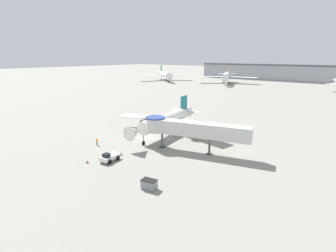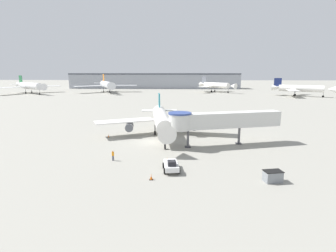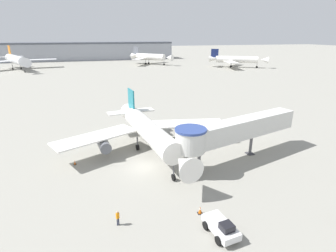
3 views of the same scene
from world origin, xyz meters
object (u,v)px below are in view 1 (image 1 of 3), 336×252
jet_bridge (188,128)px  service_container_gray (149,184)px  background_jet_green_tail (165,74)px  ground_crew_marshaller (97,141)px  traffic_cone_port_wing (132,127)px  pushback_tug_white (110,157)px  traffic_cone_apron_front (87,161)px  main_airplane (166,120)px  background_jet_orange_tail (226,76)px  traffic_cone_near_nose (121,153)px

jet_bridge → service_container_gray: bearing=-90.1°
background_jet_green_tail → ground_crew_marshaller: bearing=-107.2°
jet_bridge → traffic_cone_port_wing: jet_bridge is taller
pushback_tug_white → ground_crew_marshaller: size_ratio=2.55×
traffic_cone_apron_front → traffic_cone_port_wing: bearing=117.7°
service_container_gray → main_airplane: bearing=124.2°
background_jet_orange_tail → background_jet_green_tail: size_ratio=1.14×
traffic_cone_port_wing → background_jet_green_tail: bearing=126.0°
traffic_cone_port_wing → traffic_cone_apron_front: 24.44m
main_airplane → service_container_gray: bearing=-63.4°
traffic_cone_apron_front → background_jet_green_tail: (-91.46, 131.70, 4.56)m
service_container_gray → traffic_cone_apron_front: size_ratio=3.22×
main_airplane → pushback_tug_white: 20.09m
traffic_cone_port_wing → background_jet_green_tail: (-80.10, 110.06, 4.62)m
background_jet_orange_tail → jet_bridge: bearing=-90.6°
pushback_tug_white → traffic_cone_apron_front: bearing=-135.6°
traffic_cone_apron_front → ground_crew_marshaller: ground_crew_marshaller is taller
pushback_tug_white → traffic_cone_near_nose: 3.43m
jet_bridge → background_jet_orange_tail: bearing=98.1°
traffic_cone_port_wing → traffic_cone_apron_front: bearing=-62.3°
service_container_gray → jet_bridge: bearing=105.6°
main_airplane → pushback_tug_white: bearing=-89.8°
traffic_cone_near_nose → background_jet_orange_tail: (-46.64, 135.64, 4.83)m
pushback_tug_white → service_container_gray: 13.14m
pushback_tug_white → traffic_cone_port_wing: pushback_tug_white is taller
traffic_cone_near_nose → traffic_cone_apron_front: traffic_cone_near_nose is taller
jet_bridge → traffic_cone_near_nose: bearing=-147.2°
jet_bridge → ground_crew_marshaller: size_ratio=13.16×
traffic_cone_near_nose → ground_crew_marshaller: ground_crew_marshaller is taller
main_airplane → traffic_cone_port_wing: 11.66m
ground_crew_marshaller → traffic_cone_apron_front: bearing=102.3°
main_airplane → jet_bridge: main_airplane is taller
traffic_cone_port_wing → background_jet_green_tail: background_jet_green_tail is taller
ground_crew_marshaller → background_jet_green_tail: bearing=-86.9°
traffic_cone_port_wing → background_jet_orange_tail: 125.16m
pushback_tug_white → main_airplane: bearing=90.0°
traffic_cone_near_nose → background_jet_green_tail: (-93.18, 125.23, 4.53)m
main_airplane → traffic_cone_apron_front: (0.24, -22.85, -3.23)m
background_jet_orange_tail → background_jet_green_tail: (-46.55, -10.42, -0.30)m
main_airplane → traffic_cone_port_wing: (-11.12, -1.21, -3.29)m
traffic_cone_near_nose → background_jet_orange_tail: bearing=109.0°
service_container_gray → background_jet_orange_tail: background_jet_orange_tail is taller
traffic_cone_apron_front → background_jet_orange_tail: size_ratio=0.02×
jet_bridge → traffic_cone_apron_front: size_ratio=27.51×
pushback_tug_white → background_jet_green_tail: 159.25m
pushback_tug_white → service_container_gray: bearing=-21.2°
ground_crew_marshaller → background_jet_orange_tail: (-38.22, 135.04, 4.30)m
main_airplane → ground_crew_marshaller: 17.25m
background_jet_orange_tail → background_jet_green_tail: background_jet_orange_tail is taller
background_jet_green_tail → service_container_gray: bearing=-102.4°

